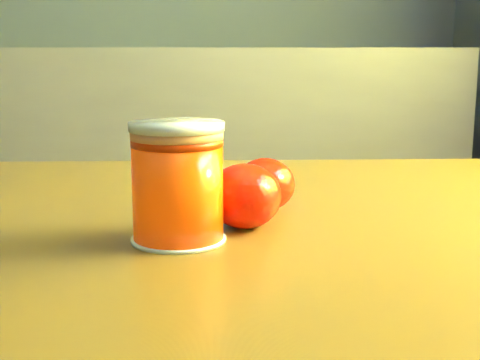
{
  "coord_description": "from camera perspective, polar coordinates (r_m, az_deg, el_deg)",
  "views": [
    {
      "loc": [
        0.77,
        -0.61,
        0.9
      ],
      "look_at": [
        0.82,
        -0.05,
        0.79
      ],
      "focal_mm": 50.0,
      "sensor_mm": 36.0,
      "label": 1
    }
  ],
  "objects": [
    {
      "name": "table",
      "position": [
        0.67,
        2.29,
        -11.19
      ],
      "size": [
        1.02,
        0.74,
        0.74
      ],
      "rotation": [
        0.0,
        0.0,
        -0.05
      ],
      "color": "brown",
      "rests_on": "ground"
    },
    {
      "name": "orange_front",
      "position": [
        0.67,
        2.14,
        -0.38
      ],
      "size": [
        0.07,
        0.07,
        0.05
      ],
      "primitive_type": "ellipsoid",
      "rotation": [
        0.0,
        0.0,
        0.1
      ],
      "color": "red",
      "rests_on": "table"
    },
    {
      "name": "orange_back",
      "position": [
        0.6,
        0.39,
        -1.38
      ],
      "size": [
        0.07,
        0.07,
        0.06
      ],
      "primitive_type": "ellipsoid",
      "rotation": [
        0.0,
        0.0,
        0.04
      ],
      "color": "red",
      "rests_on": "table"
    },
    {
      "name": "juice_glass",
      "position": [
        0.56,
        -5.34,
        -0.27
      ],
      "size": [
        0.08,
        0.08,
        0.1
      ],
      "rotation": [
        0.0,
        0.0,
        -0.07
      ],
      "color": "#FF4505",
      "rests_on": "table"
    }
  ]
}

